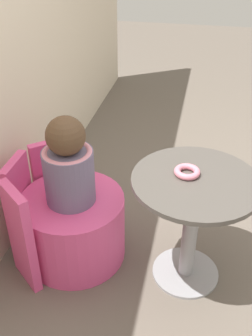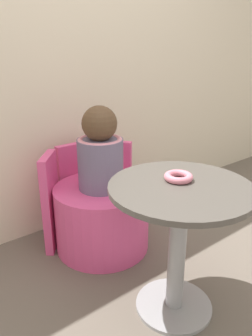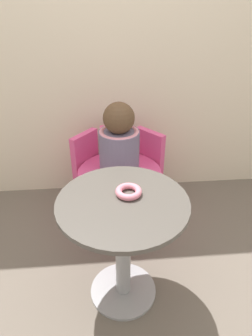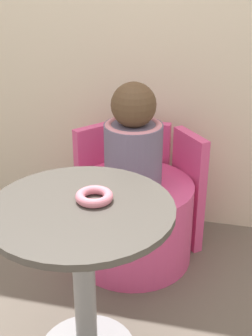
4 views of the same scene
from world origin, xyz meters
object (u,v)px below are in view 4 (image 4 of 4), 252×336
round_table (83,254)px  tub_chair (133,221)px  donut (94,197)px  child_figure (133,141)px

round_table → tub_chair: 0.73m
round_table → donut: size_ratio=5.11×
round_table → donut: donut is taller
round_table → donut: (0.03, 0.05, 0.21)m
round_table → child_figure: (0.03, 0.67, 0.17)m
tub_chair → donut: (0.00, -0.62, 0.48)m
donut → round_table: bearing=-122.5°
round_table → child_figure: bearing=87.6°
tub_chair → donut: donut is taller
round_table → child_figure: child_figure is taller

